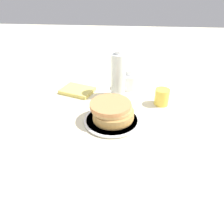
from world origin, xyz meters
TOP-DOWN VIEW (x-y plane):
  - ground_plane at (0.00, 0.00)m, footprint 4.00×4.00m
  - plate at (0.01, 0.00)m, footprint 0.25×0.25m
  - pancake_stack at (0.01, 0.01)m, footprint 0.19×0.19m
  - juice_glass at (0.24, 0.17)m, footprint 0.07×0.07m
  - cream_jug at (0.08, 0.33)m, footprint 0.10×0.10m
  - water_bottle_near at (0.02, 0.24)m, footprint 0.07×0.07m
  - napkin at (-0.21, 0.26)m, footprint 0.20×0.17m

SIDE VIEW (x-z plane):
  - ground_plane at x=0.00m, z-range 0.00..0.00m
  - plate at x=0.01m, z-range 0.00..0.01m
  - napkin at x=-0.21m, z-range 0.00..0.02m
  - juice_glass at x=0.24m, z-range 0.00..0.08m
  - cream_jug at x=0.08m, z-range -0.01..0.10m
  - pancake_stack at x=0.01m, z-range 0.01..0.09m
  - water_bottle_near at x=0.02m, z-range -0.01..0.24m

